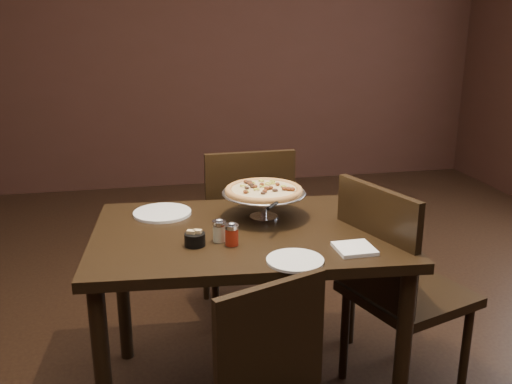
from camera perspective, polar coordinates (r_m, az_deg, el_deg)
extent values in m
cube|color=#321A13|center=(5.67, -7.37, 14.53)|extent=(6.00, 0.02, 2.80)
cube|color=black|center=(2.39, -0.93, -4.27)|extent=(1.34, 0.95, 0.04)
cylinder|color=black|center=(2.27, -15.03, -17.52)|extent=(0.06, 0.06, 0.75)
cylinder|color=black|center=(2.39, 14.44, -15.61)|extent=(0.06, 0.06, 0.75)
cylinder|color=black|center=(2.89, -13.19, -9.42)|extent=(0.06, 0.06, 0.75)
cylinder|color=black|center=(2.98, 9.46, -8.32)|extent=(0.06, 0.06, 0.75)
cylinder|color=silver|center=(2.53, 0.77, -2.48)|extent=(0.13, 0.13, 0.01)
cylinder|color=silver|center=(2.51, 0.78, -1.34)|extent=(0.03, 0.03, 0.10)
cylinder|color=silver|center=(2.49, 0.78, -0.21)|extent=(0.09, 0.09, 0.01)
cylinder|color=#A1A1A6|center=(2.49, 0.78, -0.09)|extent=(0.36, 0.36, 0.01)
torus|color=#A1A1A6|center=(2.49, 0.78, -0.07)|extent=(0.37, 0.37, 0.01)
cylinder|color=#A66C31|center=(2.49, 0.78, 0.09)|extent=(0.33, 0.33, 0.01)
torus|color=#A66C31|center=(2.49, 0.78, 0.16)|extent=(0.34, 0.34, 0.03)
cylinder|color=tan|center=(2.49, 0.78, 0.26)|extent=(0.28, 0.28, 0.01)
cylinder|color=beige|center=(2.26, -3.70, -4.11)|extent=(0.05, 0.05, 0.07)
cylinder|color=silver|center=(2.25, -3.72, -3.11)|extent=(0.05, 0.05, 0.02)
ellipsoid|color=silver|center=(2.24, -3.73, -2.78)|extent=(0.03, 0.03, 0.01)
cylinder|color=maroon|center=(2.22, -2.44, -4.49)|extent=(0.05, 0.05, 0.07)
cylinder|color=silver|center=(2.20, -2.45, -3.47)|extent=(0.05, 0.05, 0.02)
ellipsoid|color=silver|center=(2.20, -2.46, -3.14)|extent=(0.03, 0.03, 0.01)
cylinder|color=black|center=(2.23, -6.14, -4.73)|extent=(0.08, 0.08, 0.05)
cube|color=#D6B67B|center=(2.22, -6.50, -4.48)|extent=(0.04, 0.03, 0.05)
cube|color=#D6B67B|center=(2.23, -5.87, -4.44)|extent=(0.04, 0.03, 0.05)
cube|color=white|center=(2.21, 9.82, -5.60)|extent=(0.14, 0.14, 0.02)
cylinder|color=white|center=(2.60, -9.35, -2.07)|extent=(0.26, 0.26, 0.01)
cylinder|color=white|center=(2.09, 3.93, -6.84)|extent=(0.21, 0.21, 0.01)
cone|color=silver|center=(2.31, 1.71, -1.41)|extent=(0.13, 0.13, 0.00)
cylinder|color=black|center=(2.31, 1.72, -1.35)|extent=(0.07, 0.10, 0.02)
cube|color=black|center=(3.21, -1.35, -4.21)|extent=(0.47, 0.47, 0.04)
cube|color=black|center=(2.93, -0.57, -0.63)|extent=(0.47, 0.04, 0.49)
cylinder|color=black|center=(3.52, 1.08, -6.65)|extent=(0.04, 0.04, 0.45)
cylinder|color=black|center=(3.45, -5.04, -7.19)|extent=(0.04, 0.04, 0.45)
cylinder|color=black|center=(3.19, 2.73, -9.31)|extent=(0.04, 0.04, 0.45)
cylinder|color=black|center=(3.12, -4.06, -9.99)|extent=(0.04, 0.04, 0.45)
cube|color=black|center=(1.87, 1.51, -14.99)|extent=(0.39, 0.17, 0.42)
cube|color=black|center=(2.64, 14.94, -9.78)|extent=(0.59, 0.59, 0.04)
cube|color=black|center=(2.39, 11.84, -5.16)|extent=(0.18, 0.45, 0.49)
cylinder|color=black|center=(2.78, 20.20, -14.73)|extent=(0.04, 0.04, 0.45)
cylinder|color=black|center=(2.99, 14.61, -11.78)|extent=(0.04, 0.04, 0.45)
cylinder|color=black|center=(2.54, 14.43, -17.51)|extent=(0.04, 0.04, 0.45)
cylinder|color=black|center=(2.77, 8.86, -13.94)|extent=(0.04, 0.04, 0.45)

